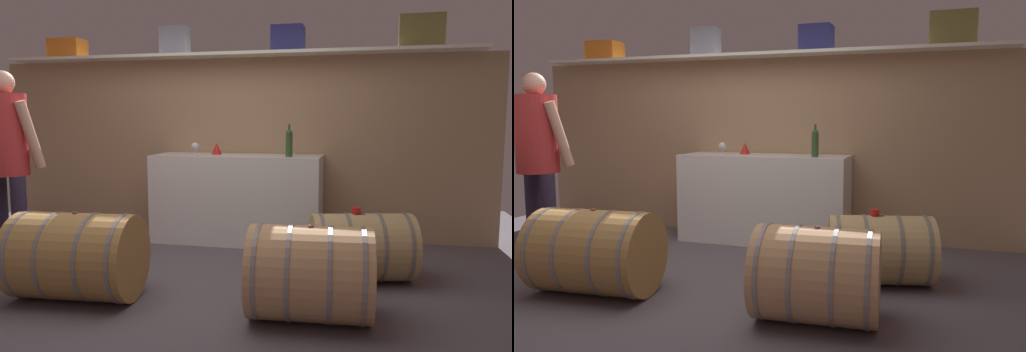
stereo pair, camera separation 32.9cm
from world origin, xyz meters
TOP-DOWN VIEW (x-y plane):
  - ground_plane at (0.00, 0.50)m, footprint 6.79×7.21m
  - back_wall_panel at (0.00, 2.01)m, footprint 5.59×0.10m
  - high_shelf_board at (0.00, 1.86)m, footprint 5.14×0.40m
  - toolcase_orange at (-1.93, 1.86)m, footprint 0.38×0.29m
  - toolcase_grey at (-0.61, 1.86)m, footprint 0.31×0.20m
  - toolcase_navy at (0.64, 1.86)m, footprint 0.33×0.27m
  - toolcase_olive at (1.96, 1.86)m, footprint 0.43×0.25m
  - work_cabinet at (0.14, 1.65)m, footprint 1.77×0.58m
  - wine_bottle_green at (0.70, 1.54)m, footprint 0.07×0.07m
  - wine_glass at (-0.25, 1.45)m, footprint 0.08×0.08m
  - red_funnel at (-0.10, 1.70)m, footprint 0.11×0.11m
  - wine_barrel_near at (1.44, 0.63)m, footprint 0.91×0.71m
  - wine_barrel_far at (-0.58, -0.22)m, footprint 0.92×0.68m
  - wine_barrel_flank at (1.12, -0.24)m, footprint 0.82×0.67m
  - tasting_cup at (1.39, 0.63)m, footprint 0.07×0.07m
  - visitor_tasting at (-1.52, 0.27)m, footprint 0.54×0.46m

SIDE VIEW (x-z plane):
  - ground_plane at x=0.00m, z-range -0.02..0.00m
  - wine_barrel_near at x=1.44m, z-range 0.00..0.56m
  - wine_barrel_flank at x=1.12m, z-range 0.00..0.63m
  - wine_barrel_far at x=-0.58m, z-range 0.00..0.64m
  - work_cabinet at x=0.14m, z-range 0.00..0.93m
  - tasting_cup at x=1.39m, z-range 0.55..0.60m
  - back_wall_panel at x=0.00m, z-range 0.00..1.96m
  - red_funnel at x=-0.10m, z-range 0.93..1.05m
  - wine_glass at x=-0.25m, z-range 0.95..1.09m
  - visitor_tasting at x=-1.52m, z-range 0.19..1.90m
  - wine_bottle_green at x=0.70m, z-range 0.91..1.23m
  - high_shelf_board at x=0.00m, z-range 1.96..2.00m
  - toolcase_orange at x=-1.93m, z-range 2.00..2.21m
  - toolcase_navy at x=0.64m, z-range 2.00..2.26m
  - toolcase_grey at x=-0.61m, z-range 2.00..2.30m
  - toolcase_olive at x=1.96m, z-range 2.00..2.31m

